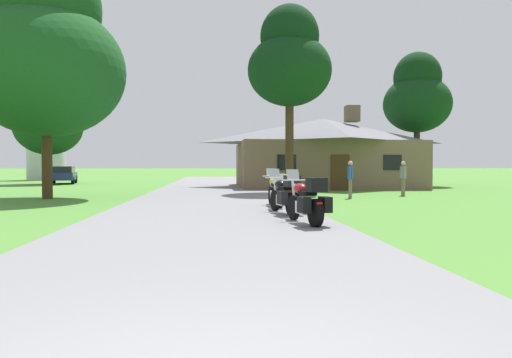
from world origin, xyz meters
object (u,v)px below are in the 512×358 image
object	(u,v)px
motorcycle_yellow_farthest_in_row	(276,190)
bystander_blue_shirt_beside_signpost	(350,177)
tree_right_of_lodge	(417,96)
tree_left_near	(46,52)
motorcycle_red_nearest_to_camera	(308,201)
motorcycle_black_second_in_row	(286,195)
parked_navy_suv_far_left	(63,174)
tree_by_lodge_front	(290,61)
metal_silo_distant	(46,138)
tree_left_far	(48,119)
bystander_gray_shirt_near_lodge	(403,176)

from	to	relation	value
motorcycle_yellow_farthest_in_row	bystander_blue_shirt_beside_signpost	bearing A→B (deg)	45.79
tree_right_of_lodge	tree_left_near	bearing A→B (deg)	-151.34
motorcycle_red_nearest_to_camera	motorcycle_yellow_farthest_in_row	world-z (taller)	same
motorcycle_black_second_in_row	parked_navy_suv_far_left	xyz separation A→B (m)	(-14.09, 25.87, 0.17)
tree_by_lodge_front	metal_silo_distant	xyz separation A→B (m)	(-21.13, 25.71, -2.66)
tree_right_of_lodge	motorcycle_yellow_farthest_in_row	bearing A→B (deg)	-126.00
tree_right_of_lodge	tree_left_far	world-z (taller)	tree_right_of_lodge
tree_right_of_lodge	parked_navy_suv_far_left	xyz separation A→B (m)	(-26.81, 5.93, -5.71)
bystander_blue_shirt_beside_signpost	tree_left_far	distance (m)	26.53
parked_navy_suv_far_left	tree_left_far	bearing A→B (deg)	-153.20
bystander_gray_shirt_near_lodge	bystander_blue_shirt_beside_signpost	size ratio (longest dim) A/B	1.00
motorcycle_red_nearest_to_camera	bystander_blue_shirt_beside_signpost	xyz separation A→B (m)	(3.85, 9.60, 0.32)
motorcycle_red_nearest_to_camera	bystander_blue_shirt_beside_signpost	size ratio (longest dim) A/B	1.24
tree_by_lodge_front	tree_right_of_lodge	bearing A→B (deg)	38.28
motorcycle_red_nearest_to_camera	tree_by_lodge_front	xyz separation A→B (m)	(1.82, 13.93, 6.38)
bystander_gray_shirt_near_lodge	bystander_blue_shirt_beside_signpost	distance (m)	3.43
motorcycle_black_second_in_row	metal_silo_distant	size ratio (longest dim) A/B	0.24
tree_left_near	tree_by_lodge_front	xyz separation A→B (m)	(11.25, 3.54, 0.60)
bystander_blue_shirt_beside_signpost	tree_right_of_lodge	distance (m)	16.47
motorcycle_yellow_farthest_in_row	tree_left_near	bearing A→B (deg)	146.36
tree_left_far	metal_silo_distant	world-z (taller)	metal_silo_distant
bystander_blue_shirt_beside_signpost	tree_left_far	size ratio (longest dim) A/B	0.19
tree_left_far	tree_by_lodge_front	xyz separation A→B (m)	(16.91, -13.75, 1.83)
tree_left_near	tree_right_of_lodge	bearing A→B (deg)	28.66
metal_silo_distant	tree_left_far	bearing A→B (deg)	-70.59
motorcycle_yellow_farthest_in_row	bystander_blue_shirt_beside_signpost	world-z (taller)	bystander_blue_shirt_beside_signpost
motorcycle_red_nearest_to_camera	tree_left_far	distance (m)	31.85
motorcycle_yellow_farthest_in_row	bystander_gray_shirt_near_lodge	distance (m)	9.33
motorcycle_yellow_farthest_in_row	tree_by_lodge_front	distance (m)	11.14
bystander_blue_shirt_beside_signpost	metal_silo_distant	distance (m)	38.09
tree_left_far	tree_by_lodge_front	size ratio (longest dim) A/B	0.87
bystander_blue_shirt_beside_signpost	tree_left_near	world-z (taller)	tree_left_near
bystander_blue_shirt_beside_signpost	parked_navy_suv_far_left	world-z (taller)	bystander_blue_shirt_beside_signpost
motorcycle_red_nearest_to_camera	tree_right_of_lodge	world-z (taller)	tree_right_of_lodge
motorcycle_red_nearest_to_camera	tree_by_lodge_front	size ratio (longest dim) A/B	0.21
tree_right_of_lodge	parked_navy_suv_far_left	distance (m)	28.04
bystander_gray_shirt_near_lodge	tree_left_far	xyz separation A→B (m)	(-22.02, 16.54, 4.23)
motorcycle_black_second_in_row	tree_right_of_lodge	xyz separation A→B (m)	(12.71, 19.94, 5.88)
tree_right_of_lodge	tree_left_far	xyz separation A→B (m)	(-27.67, 5.26, -1.33)
metal_silo_distant	tree_right_of_lodge	bearing A→B (deg)	-28.37
motorcycle_red_nearest_to_camera	tree_right_of_lodge	size ratio (longest dim) A/B	0.21
motorcycle_red_nearest_to_camera	tree_left_near	distance (m)	15.18
motorcycle_yellow_farthest_in_row	tree_right_of_lodge	distance (m)	22.33
motorcycle_black_second_in_row	motorcycle_yellow_farthest_in_row	xyz separation A→B (m)	(0.05, 2.51, 0.01)
motorcycle_yellow_farthest_in_row	parked_navy_suv_far_left	xyz separation A→B (m)	(-14.14, 23.36, 0.16)
motorcycle_red_nearest_to_camera	parked_navy_suv_far_left	world-z (taller)	parked_navy_suv_far_left
parked_navy_suv_far_left	metal_silo_distant	bearing A→B (deg)	103.00
tree_by_lodge_front	parked_navy_suv_far_left	xyz separation A→B (m)	(-16.05, 14.42, -6.21)
metal_silo_distant	parked_navy_suv_far_left	world-z (taller)	metal_silo_distant
bystander_gray_shirt_near_lodge	tree_right_of_lodge	size ratio (longest dim) A/B	0.17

